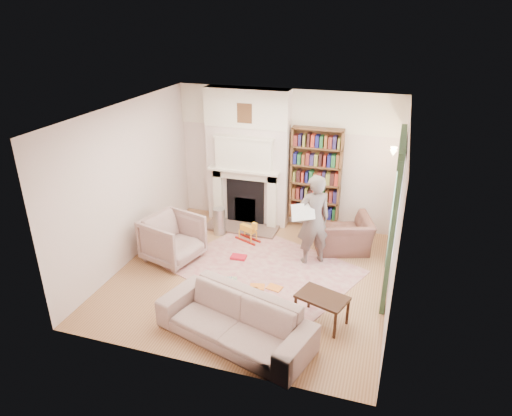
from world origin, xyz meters
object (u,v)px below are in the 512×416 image
(coffee_table, at_px, (322,309))
(paraffin_heater, at_px, (219,221))
(armchair_reading, at_px, (342,234))
(rocking_horse, at_px, (248,231))
(bookcase, at_px, (316,174))
(sofa, at_px, (235,320))
(man_reading, at_px, (314,220))
(armchair_left, at_px, (173,239))

(coffee_table, height_order, paraffin_heater, paraffin_heater)
(armchair_reading, distance_m, rocking_horse, 1.81)
(coffee_table, bearing_deg, bookcase, 122.19)
(sofa, bearing_deg, paraffin_heater, 131.97)
(bookcase, xyz_separation_m, man_reading, (0.24, -1.37, -0.34))
(armchair_reading, bearing_deg, paraffin_heater, -17.50)
(armchair_reading, bearing_deg, sofa, 51.70)
(paraffin_heater, bearing_deg, armchair_left, -108.75)
(armchair_reading, relative_size, man_reading, 0.61)
(man_reading, bearing_deg, coffee_table, 73.40)
(armchair_left, height_order, paraffin_heater, armchair_left)
(bookcase, distance_m, rocking_horse, 1.75)
(coffee_table, bearing_deg, sofa, -126.88)
(rocking_horse, bearing_deg, man_reading, 6.22)
(bookcase, bearing_deg, coffee_table, -76.75)
(armchair_reading, bearing_deg, bookcase, -67.26)
(armchair_reading, bearing_deg, man_reading, 34.09)
(man_reading, bearing_deg, paraffin_heater, -47.50)
(man_reading, xyz_separation_m, rocking_horse, (-1.35, 0.40, -0.61))
(armchair_reading, relative_size, paraffin_heater, 1.86)
(armchair_reading, bearing_deg, armchair_left, 4.95)
(bookcase, relative_size, coffee_table, 2.64)
(paraffin_heater, bearing_deg, sofa, -64.38)
(bookcase, distance_m, man_reading, 1.44)
(paraffin_heater, xyz_separation_m, rocking_horse, (0.65, -0.13, -0.05))
(armchair_reading, xyz_separation_m, armchair_left, (-2.85, -1.27, 0.08))
(paraffin_heater, bearing_deg, bookcase, 25.63)
(armchair_reading, distance_m, coffee_table, 2.26)
(armchair_reading, distance_m, armchair_left, 3.12)
(armchair_left, bearing_deg, rocking_horse, -29.10)
(man_reading, relative_size, coffee_table, 2.37)
(rocking_horse, bearing_deg, armchair_reading, 29.14)
(armchair_left, relative_size, rocking_horse, 1.80)
(armchair_left, relative_size, man_reading, 0.55)
(armchair_reading, xyz_separation_m, man_reading, (-0.45, -0.60, 0.50))
(sofa, relative_size, man_reading, 1.32)
(armchair_reading, bearing_deg, coffee_table, 71.54)
(man_reading, xyz_separation_m, paraffin_heater, (-1.99, 0.53, -0.56))
(bookcase, xyz_separation_m, armchair_reading, (0.69, -0.77, -0.84))
(armchair_reading, xyz_separation_m, paraffin_heater, (-2.44, -0.07, -0.06))
(armchair_reading, height_order, man_reading, man_reading)
(sofa, bearing_deg, man_reading, 92.39)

